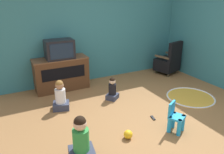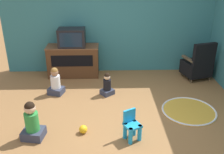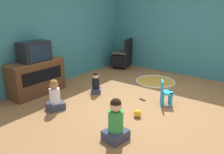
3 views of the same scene
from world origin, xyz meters
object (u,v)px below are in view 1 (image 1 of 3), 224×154
Objects in this scene: child_watching_center at (60,97)px; child_watching_right at (81,141)px; toy_ball at (128,134)px; remote_control at (153,118)px; child_watching_left at (112,90)px; black_armchair at (169,62)px; yellow_kid_chair at (175,119)px; television at (60,49)px; tv_cabinet at (61,73)px.

child_watching_center is 1.59m from child_watching_right.
remote_control is (0.74, 0.31, -0.06)m from toy_ball.
child_watching_center reaches higher than child_watching_left.
black_armchair reaches higher than child_watching_left.
yellow_kid_chair reaches higher than remote_control.
toy_ball is (-0.83, 0.18, -0.15)m from yellow_kid_chair.
child_watching_center is at bearing 94.81° from child_watching_right.
yellow_kid_chair is at bearing -12.25° from toy_ball.
child_watching_center is 4.02× the size of remote_control.
television is at bearing 90.14° from child_watching_left.
black_armchair is 1.56× the size of child_watching_center.
child_watching_left is 1.98m from child_watching_right.
child_watching_center reaches higher than remote_control.
toy_ball is 0.81m from remote_control.
child_watching_left is at bearing 75.92° from yellow_kid_chair.
tv_cabinet is 8.32× the size of remote_control.
tv_cabinet is 3.13m from black_armchair.
child_watching_center is at bearing 63.64° from remote_control.
child_watching_left is at bearing 59.25° from child_watching_right.
remote_control is at bearing 71.88° from yellow_kid_chair.
remote_control is at bearing -62.21° from tv_cabinet.
child_watching_right reaches higher than child_watching_left.
child_watching_left is at bearing -52.03° from tv_cabinet.
child_watching_left is (0.85, -1.09, -0.18)m from tv_cabinet.
child_watching_left is (-2.26, -0.77, -0.14)m from black_armchair.
toy_ball is at bearing 22.97° from black_armchair.
black_armchair is at bearing 28.27° from child_watching_center.
child_watching_right reaches higher than yellow_kid_chair.
child_watching_center is at bearing -4.43° from black_armchair.
child_watching_right is at bearing 117.26° from remote_control.
remote_control is (1.58, 0.41, -0.29)m from child_watching_right.
television reaches higher than black_armchair.
child_watching_center is at bearing -106.81° from television.
television is at bearing 87.23° from yellow_kid_chair.
black_armchair is 3.02m from yellow_kid_chair.
black_armchair is at bearing -5.32° from television.
child_watching_center reaches higher than yellow_kid_chair.
child_watching_left is 0.82× the size of child_watching_center.
remote_control is (0.30, -1.10, -0.21)m from child_watching_left.
black_armchair is at bearing 38.95° from toy_ball.
child_watching_left reaches higher than remote_control.
yellow_kid_chair is 0.54m from remote_control.
yellow_kid_chair is (1.24, -2.68, -0.18)m from tv_cabinet.
black_armchair reaches higher than tv_cabinet.
child_watching_right is 4.72× the size of toy_ball.
television is 4.20× the size of remote_control.
child_watching_center is at bearing 115.49° from toy_ball.
tv_cabinet is at bearing 99.33° from toy_ball.
tv_cabinet is at bearing -21.79° from black_armchair.
black_armchair is 4.21m from child_watching_right.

